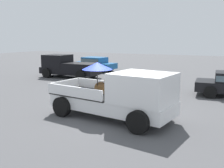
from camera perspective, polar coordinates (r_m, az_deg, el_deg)
ground_plane at (r=10.54m, az=-0.18°, el=-7.32°), size 80.00×80.00×0.00m
pickup_truck_main at (r=10.03m, az=1.99°, el=-2.50°), size 5.26×2.80×2.19m
pickup_truck_red at (r=21.27m, az=-9.65°, el=3.79°), size 4.83×2.22×1.80m
parked_sedan_near at (r=25.08m, az=-3.91°, el=4.54°), size 4.48×2.37×1.33m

